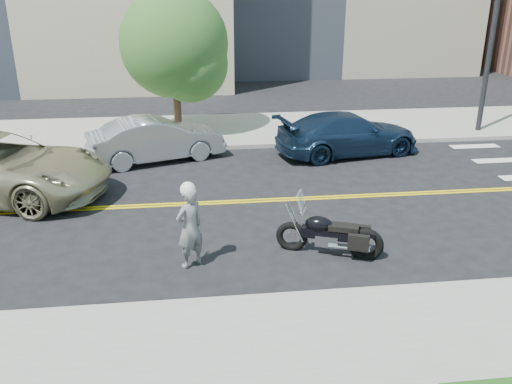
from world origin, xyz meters
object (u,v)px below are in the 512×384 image
object	(u,v)px
motorcycle	(330,225)
parked_car_blue	(348,134)
motorcyclist	(190,225)
parked_car_silver	(156,139)

from	to	relation	value
motorcycle	parked_car_blue	xyz separation A→B (m)	(2.46, 7.25, 0.03)
motorcyclist	motorcycle	bearing A→B (deg)	146.14
motorcyclist	motorcycle	size ratio (longest dim) A/B	0.83
parked_car_silver	parked_car_blue	world-z (taller)	parked_car_silver
motorcyclist	parked_car_blue	distance (m)	9.25
motorcycle	parked_car_blue	bearing A→B (deg)	92.74
parked_car_blue	motorcycle	bearing A→B (deg)	149.90
motorcycle	parked_car_blue	distance (m)	7.66
motorcyclist	motorcycle	world-z (taller)	motorcyclist
motorcycle	parked_car_silver	xyz separation A→B (m)	(-4.13, 7.33, 0.04)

